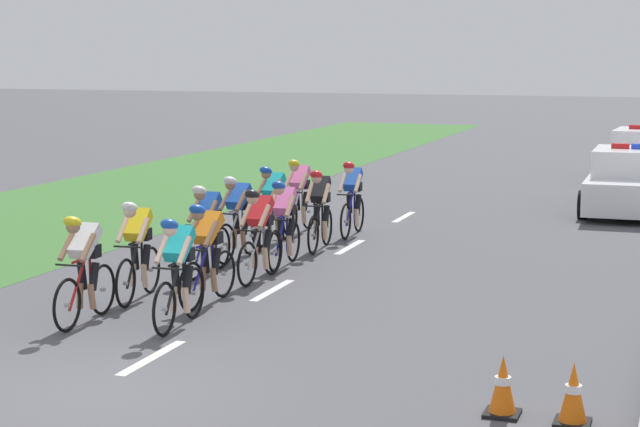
% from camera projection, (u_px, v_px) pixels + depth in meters
% --- Properties ---
extents(ground_plane, '(160.00, 160.00, 0.00)m').
position_uv_depth(ground_plane, '(85.00, 395.00, 11.91)').
color(ground_plane, '#4C4C51').
extents(grass_verge, '(7.00, 60.00, 0.01)m').
position_uv_depth(grass_verge, '(114.00, 199.00, 27.45)').
color(grass_verge, '#3D7033').
rests_on(grass_verge, ground).
extents(lane_markings_centre, '(0.14, 17.60, 0.01)m').
position_uv_depth(lane_markings_centre, '(273.00, 290.00, 17.11)').
color(lane_markings_centre, white).
rests_on(lane_markings_centre, ground).
extents(cyclist_lead, '(0.43, 1.72, 1.56)m').
position_uv_depth(cyclist_lead, '(84.00, 267.00, 14.93)').
color(cyclist_lead, black).
rests_on(cyclist_lead, ground).
extents(cyclist_second, '(0.43, 1.72, 1.56)m').
position_uv_depth(cyclist_second, '(178.00, 270.00, 14.72)').
color(cyclist_second, black).
rests_on(cyclist_second, ground).
extents(cyclist_third, '(0.45, 1.72, 1.56)m').
position_uv_depth(cyclist_third, '(137.00, 249.00, 16.31)').
color(cyclist_third, black).
rests_on(cyclist_third, ground).
extents(cyclist_fourth, '(0.43, 1.72, 1.56)m').
position_uv_depth(cyclist_fourth, '(207.00, 252.00, 16.04)').
color(cyclist_fourth, black).
rests_on(cyclist_fourth, ground).
extents(cyclist_fifth, '(0.42, 1.72, 1.56)m').
position_uv_depth(cyclist_fifth, '(207.00, 228.00, 18.19)').
color(cyclist_fifth, black).
rests_on(cyclist_fifth, ground).
extents(cyclist_sixth, '(0.42, 1.72, 1.56)m').
position_uv_depth(cyclist_sixth, '(259.00, 233.00, 17.70)').
color(cyclist_sixth, black).
rests_on(cyclist_sixth, ground).
extents(cyclist_seventh, '(0.44, 1.72, 1.56)m').
position_uv_depth(cyclist_seventh, '(238.00, 216.00, 19.47)').
color(cyclist_seventh, black).
rests_on(cyclist_seventh, ground).
extents(cyclist_eighth, '(0.43, 1.72, 1.56)m').
position_uv_depth(cyclist_eighth, '(284.00, 222.00, 18.83)').
color(cyclist_eighth, black).
rests_on(cyclist_eighth, ground).
extents(cyclist_ninth, '(0.45, 1.72, 1.56)m').
position_uv_depth(cyclist_ninth, '(273.00, 203.00, 21.11)').
color(cyclist_ninth, black).
rests_on(cyclist_ninth, ground).
extents(cyclist_tenth, '(0.44, 1.72, 1.56)m').
position_uv_depth(cyclist_tenth, '(320.00, 208.00, 20.43)').
color(cyclist_tenth, black).
rests_on(cyclist_tenth, ground).
extents(cyclist_eleventh, '(0.43, 1.72, 1.56)m').
position_uv_depth(cyclist_eleventh, '(299.00, 195.00, 22.39)').
color(cyclist_eleventh, black).
rests_on(cyclist_eleventh, ground).
extents(cyclist_twelfth, '(0.42, 1.72, 1.56)m').
position_uv_depth(cyclist_twelfth, '(352.00, 197.00, 21.99)').
color(cyclist_twelfth, black).
rests_on(cyclist_twelfth, ground).
extents(police_car_nearest, '(2.03, 4.42, 1.59)m').
position_uv_depth(police_car_nearest, '(629.00, 183.00, 25.18)').
color(police_car_nearest, white).
rests_on(police_car_nearest, ground).
extents(traffic_cone_near, '(0.36, 0.36, 0.64)m').
position_uv_depth(traffic_cone_near, '(503.00, 386.00, 11.22)').
color(traffic_cone_near, black).
rests_on(traffic_cone_near, ground).
extents(traffic_cone_mid, '(0.36, 0.36, 0.64)m').
position_uv_depth(traffic_cone_mid, '(573.00, 394.00, 10.94)').
color(traffic_cone_mid, black).
rests_on(traffic_cone_mid, ground).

